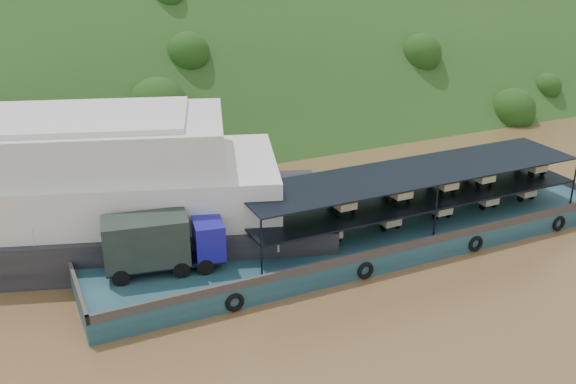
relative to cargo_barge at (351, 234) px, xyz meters
name	(u,v)px	position (x,y,z in m)	size (l,w,h in m)	color
ground	(337,250)	(-0.83, 0.23, -1.11)	(160.00, 160.00, 0.00)	brown
hillside	(178,112)	(-0.83, 36.23, -1.11)	(140.00, 28.00, 28.00)	#1B3A15
cargo_barge	(351,234)	(0.00, 0.00, 0.00)	(35.00, 7.18, 4.54)	#143648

